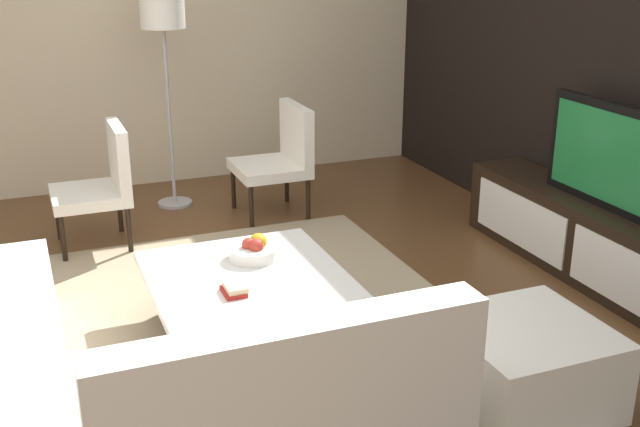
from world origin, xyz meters
name	(u,v)px	position (x,y,z in m)	size (l,w,h in m)	color
ground_plane	(236,347)	(0.00, 0.00, 0.00)	(14.00, 14.00, 0.00)	brown
side_wall_left	(149,23)	(-3.20, 0.20, 1.40)	(0.12, 5.20, 2.80)	beige
area_rug	(231,338)	(-0.10, 0.00, 0.01)	(3.20, 2.75, 0.01)	tan
media_console	(596,243)	(0.00, 2.40, 0.25)	(2.30, 0.43, 0.50)	black
television	(608,156)	(0.00, 2.40, 0.83)	(1.03, 0.06, 0.66)	black
sectional_couch	(73,384)	(0.51, -0.87, 0.27)	(2.35, 2.36, 0.80)	white
coffee_table	(247,303)	(-0.10, 0.10, 0.20)	(1.07, 1.03, 0.38)	black
accent_chair_near	(103,179)	(-1.79, -0.44, 0.49)	(0.54, 0.52, 0.87)	black
floor_lamp	(163,20)	(-2.48, 0.19, 1.49)	(0.34, 0.34, 1.75)	#A5A5AA
ottoman	(525,365)	(1.01, 1.13, 0.20)	(0.70, 0.70, 0.40)	white
fruit_bowl	(254,250)	(-0.28, 0.20, 0.43)	(0.28, 0.28, 0.14)	silver
accent_chair_far	(281,154)	(-1.96, 0.95, 0.49)	(0.58, 0.54, 0.87)	black
book_stack	(234,289)	(0.12, -0.02, 0.40)	(0.16, 0.12, 0.05)	maroon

